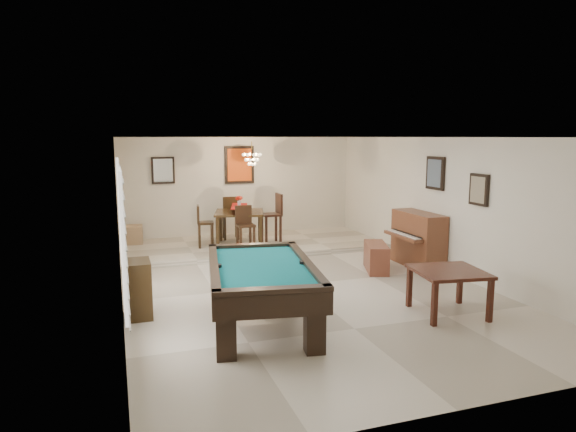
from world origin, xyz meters
TOP-DOWN VIEW (x-y plane):
  - ground_plane at (0.00, 0.00)m, footprint 6.00×9.00m
  - wall_back at (0.00, 4.50)m, footprint 6.00×0.04m
  - wall_front at (0.00, -4.50)m, footprint 6.00×0.04m
  - wall_left at (-3.00, 0.00)m, footprint 0.04×9.00m
  - wall_right at (3.00, 0.00)m, footprint 0.04×9.00m
  - ceiling at (0.00, 0.00)m, footprint 6.00×9.00m
  - dining_step at (0.00, 3.25)m, footprint 6.00×2.50m
  - window_left_front at (-2.97, -2.20)m, footprint 0.06×1.00m
  - window_left_rear at (-2.97, 0.60)m, footprint 0.06×1.00m
  - pool_table at (-1.17, -1.70)m, footprint 1.79×2.76m
  - square_table at (1.57, -2.15)m, footprint 1.10×1.10m
  - upright_piano at (2.61, 0.47)m, footprint 0.74×1.33m
  - piano_bench at (1.77, 0.42)m, footprint 0.68×1.04m
  - apothecary_chest at (-2.78, -0.79)m, footprint 0.37×0.56m
  - dining_table at (-0.34, 3.11)m, footprint 1.33×1.33m
  - flower_vase at (-0.34, 3.11)m, footprint 0.17×0.17m
  - dining_chair_south at (-0.37, 2.38)m, footprint 0.38×0.38m
  - dining_chair_north at (-0.38, 3.87)m, footprint 0.43×0.43m
  - dining_chair_west at (-1.12, 3.13)m, footprint 0.40×0.40m
  - dining_chair_east at (0.42, 3.07)m, footprint 0.44×0.44m
  - corner_bench at (-2.65, 4.07)m, footprint 0.41×0.49m
  - chandelier at (0.00, 3.20)m, footprint 0.44×0.44m
  - back_painting at (0.00, 4.46)m, footprint 0.75×0.06m
  - back_mirror at (-1.90, 4.46)m, footprint 0.55×0.06m
  - right_picture_upper at (2.96, 0.30)m, footprint 0.06×0.55m
  - right_picture_lower at (2.96, -1.00)m, footprint 0.06×0.45m

SIDE VIEW (x-z plane):
  - ground_plane at x=0.00m, z-range -0.02..0.00m
  - dining_step at x=0.00m, z-range 0.00..0.12m
  - piano_bench at x=1.77m, z-range 0.00..0.54m
  - corner_bench at x=-2.65m, z-range 0.12..0.54m
  - square_table at x=1.57m, z-range 0.00..0.67m
  - apothecary_chest at x=-2.78m, z-range 0.00..0.84m
  - pool_table at x=-1.17m, z-range 0.00..0.86m
  - upright_piano at x=2.61m, z-range 0.00..1.10m
  - dining_table at x=-0.34m, z-range 0.12..1.02m
  - dining_chair_west at x=-1.12m, z-range 0.12..1.08m
  - dining_chair_south at x=-0.37m, z-range 0.12..1.12m
  - dining_chair_north at x=-0.38m, z-range 0.12..1.18m
  - dining_chair_east at x=0.42m, z-range 0.12..1.29m
  - flower_vase at x=-0.34m, z-range 1.02..1.28m
  - wall_back at x=0.00m, z-range 0.00..2.60m
  - wall_front at x=0.00m, z-range 0.00..2.60m
  - wall_left at x=-3.00m, z-range 0.00..2.60m
  - wall_right at x=3.00m, z-range 0.00..2.60m
  - window_left_front at x=-2.97m, z-range 0.55..2.25m
  - window_left_rear at x=-2.97m, z-range 0.55..2.25m
  - right_picture_lower at x=2.96m, z-range 1.42..1.98m
  - back_mirror at x=-1.90m, z-range 1.48..2.12m
  - back_painting at x=0.00m, z-range 1.42..2.38m
  - right_picture_upper at x=2.96m, z-range 1.57..2.23m
  - chandelier at x=0.00m, z-range 1.90..2.50m
  - ceiling at x=0.00m, z-range 2.58..2.62m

